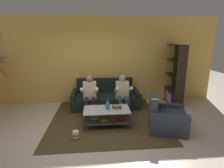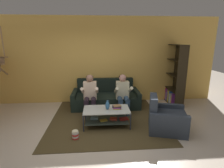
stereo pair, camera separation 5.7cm
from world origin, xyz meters
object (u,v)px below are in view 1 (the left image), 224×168
(person_seated_left, at_px, (90,93))
(couch, at_px, (105,98))
(book_stack, at_px, (117,107))
(armchair, at_px, (166,119))
(coffee_table, at_px, (107,115))
(bookshelf, at_px, (173,82))
(popcorn_tub, at_px, (76,135))
(vase, at_px, (108,105))
(person_seated_right, at_px, (123,92))

(person_seated_left, bearing_deg, couch, 49.50)
(book_stack, bearing_deg, person_seated_left, 131.24)
(armchair, bearing_deg, coffee_table, 165.71)
(coffee_table, distance_m, bookshelf, 2.85)
(person_seated_left, distance_m, popcorn_tub, 1.52)
(vase, xyz_separation_m, book_stack, (0.24, 0.03, -0.07))
(book_stack, bearing_deg, armchair, -17.43)
(book_stack, bearing_deg, vase, -173.30)
(vase, relative_size, book_stack, 0.98)
(couch, bearing_deg, armchair, -51.74)
(bookshelf, bearing_deg, person_seated_right, -159.54)
(vase, bearing_deg, couch, 89.34)
(vase, bearing_deg, book_stack, 6.70)
(armchair, bearing_deg, vase, 166.52)
(couch, relative_size, bookshelf, 1.08)
(coffee_table, relative_size, popcorn_tub, 5.37)
(book_stack, relative_size, bookshelf, 0.12)
(couch, xyz_separation_m, armchair, (1.37, -1.74, 0.01))
(popcorn_tub, bearing_deg, book_stack, 31.28)
(vase, relative_size, popcorn_tub, 1.09)
(couch, distance_m, popcorn_tub, 2.12)
(coffee_table, height_order, bookshelf, bookshelf)
(person_seated_left, xyz_separation_m, vase, (0.47, -0.83, -0.07))
(person_seated_right, height_order, popcorn_tub, person_seated_right)
(coffee_table, height_order, popcorn_tub, coffee_table)
(person_seated_right, distance_m, bookshelf, 2.00)
(armchair, distance_m, popcorn_tub, 2.15)
(person_seated_right, relative_size, book_stack, 4.77)
(person_seated_right, bearing_deg, person_seated_left, 179.95)
(person_seated_right, bearing_deg, armchair, -52.86)
(armchair, bearing_deg, bookshelf, 62.14)
(person_seated_right, height_order, vase, person_seated_right)
(couch, height_order, popcorn_tub, couch)
(person_seated_right, xyz_separation_m, bookshelf, (1.87, 0.70, 0.10))
(person_seated_right, xyz_separation_m, book_stack, (-0.26, -0.81, -0.14))
(couch, distance_m, bookshelf, 2.40)
(armchair, xyz_separation_m, popcorn_tub, (-2.13, -0.24, -0.18))
(book_stack, distance_m, popcorn_tub, 1.21)
(couch, distance_m, person_seated_left, 0.82)
(coffee_table, relative_size, bookshelf, 0.58)
(couch, bearing_deg, vase, -90.66)
(vase, xyz_separation_m, bookshelf, (2.37, 1.53, 0.17))
(armchair, relative_size, popcorn_tub, 4.80)
(coffee_table, relative_size, book_stack, 4.82)
(bookshelf, relative_size, popcorn_tub, 9.26)
(person_seated_right, distance_m, armchair, 1.50)
(book_stack, bearing_deg, coffee_table, -179.22)
(vase, distance_m, armchair, 1.45)
(book_stack, relative_size, armchair, 0.23)
(bookshelf, bearing_deg, coffee_table, -147.72)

